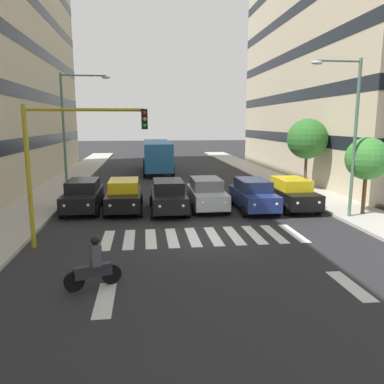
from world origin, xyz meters
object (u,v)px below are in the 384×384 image
car_4 (124,195)px  car_3 (168,196)px  car_0 (292,193)px  traffic_light_gantry (64,152)px  motorcycle_with_rider (94,267)px  street_tree_0 (367,159)px  car_1 (253,195)px  car_2 (207,193)px  car_5 (83,195)px  bus_behind_traffic (157,153)px  street_lamp_right (71,120)px  street_tree_1 (307,139)px  street_lamp_left (349,124)px

car_4 → car_3: bearing=168.2°
car_0 → traffic_light_gantry: traffic_light_gantry is taller
motorcycle_with_rider → street_tree_0: street_tree_0 is taller
car_1 → street_tree_0: street_tree_0 is taller
car_3 → street_tree_0: size_ratio=1.12×
car_2 → street_tree_0: street_tree_0 is taller
motorcycle_with_rider → traffic_light_gantry: bearing=-69.8°
car_5 → car_0: bearing=175.7°
car_5 → bus_behind_traffic: bus_behind_traffic is taller
bus_behind_traffic → street_tree_0: bearing=117.0°
car_3 → car_0: bearing=178.9°
traffic_light_gantry → street_lamp_right: size_ratio=0.70×
traffic_light_gantry → car_4: bearing=-107.7°
car_3 → motorcycle_with_rider: (2.81, 9.48, -0.24)m
car_0 → motorcycle_with_rider: size_ratio=2.74×
car_3 → car_5: same height
car_1 → street_tree_1: size_ratio=0.89×
car_2 → car_5: bearing=-2.4°
motorcycle_with_rider → traffic_light_gantry: size_ratio=0.29×
car_5 → car_3: bearing=170.9°
car_5 → motorcycle_with_rider: bearing=100.3°
car_1 → car_5: (9.36, -0.98, 0.00)m
car_2 → car_4: (4.61, -0.04, 0.00)m
car_0 → bus_behind_traffic: 18.80m
car_3 → traffic_light_gantry: (4.31, 5.40, 2.84)m
street_lamp_left → street_tree_1: 8.00m
traffic_light_gantry → street_tree_0: bearing=-167.9°
street_lamp_left → street_lamp_right: 17.45m
car_2 → car_4: 4.61m
car_4 → car_1: bearing=174.1°
car_0 → street_lamp_left: 4.96m
traffic_light_gantry → car_0: bearing=-155.0°
car_2 → motorcycle_with_rider: 11.14m
street_tree_1 → car_0: bearing=59.6°
motorcycle_with_rider → traffic_light_gantry: (1.50, -4.07, 3.08)m
street_lamp_right → street_lamp_left: bearing=147.8°
car_3 → car_4: bearing=-11.8°
car_4 → car_2: bearing=179.6°
car_4 → traffic_light_gantry: size_ratio=0.81×
street_lamp_left → street_tree_1: street_lamp_left is taller
bus_behind_traffic → car_3: bearing=90.0°
car_0 → street_tree_0: 4.29m
motorcycle_with_rider → street_lamp_left: street_lamp_left is taller
traffic_light_gantry → car_3: bearing=-128.6°
street_tree_0 → street_tree_1: (-0.04, -7.39, 0.70)m
car_3 → street_lamp_right: bearing=-46.8°
car_1 → motorcycle_with_rider: car_1 is taller
car_4 → street_lamp_left: (-11.06, 3.26, 3.87)m
car_2 → street_lamp_right: street_lamp_right is taller
car_1 → street_tree_0: size_ratio=1.12×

